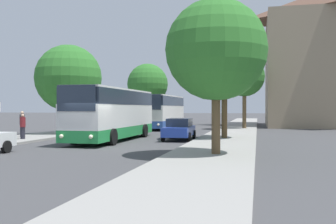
% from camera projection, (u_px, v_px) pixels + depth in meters
% --- Properties ---
extents(ground_plane, '(300.00, 300.00, 0.00)m').
position_uv_depth(ground_plane, '(92.00, 147.00, 22.09)').
color(ground_plane, '#424244').
rests_on(ground_plane, ground).
extents(sidewalk_right, '(4.00, 120.00, 0.15)m').
position_uv_depth(sidewalk_right, '(217.00, 149.00, 20.53)').
color(sidewalk_right, gray).
rests_on(sidewalk_right, ground_plane).
extents(bus_front, '(2.84, 11.26, 3.52)m').
position_uv_depth(bus_front, '(113.00, 113.00, 26.89)').
color(bus_front, '#238942').
rests_on(bus_front, ground_plane).
extents(bus_middle, '(2.91, 10.79, 3.54)m').
position_uv_depth(bus_middle, '(163.00, 111.00, 42.09)').
color(bus_middle, '#2D519E').
rests_on(bus_middle, ground_plane).
extents(parked_car_right_near, '(2.09, 4.62, 1.50)m').
position_uv_depth(parked_car_right_near, '(179.00, 129.00, 27.36)').
color(parked_car_right_near, '#233D9E').
rests_on(parked_car_right_near, ground_plane).
extents(pedestrian_waiting_near, '(0.36, 0.36, 1.85)m').
position_uv_depth(pedestrian_waiting_near, '(22.00, 124.00, 28.19)').
color(pedestrian_waiting_near, '#23232D').
rests_on(pedestrian_waiting_near, sidewalk_left).
extents(pedestrian_waiting_far, '(0.36, 0.36, 1.67)m').
position_uv_depth(pedestrian_waiting_far, '(23.00, 126.00, 26.34)').
color(pedestrian_waiting_far, '#23232D').
rests_on(pedestrian_waiting_far, sidewalk_left).
extents(tree_left_near, '(5.47, 5.47, 7.30)m').
position_uv_depth(tree_left_near, '(69.00, 78.00, 32.43)').
color(tree_left_near, brown).
rests_on(tree_left_near, sidewalk_left).
extents(tree_left_far, '(5.90, 5.90, 8.51)m').
position_uv_depth(tree_left_far, '(148.00, 84.00, 56.95)').
color(tree_left_far, '#47331E').
rests_on(tree_left_far, sidewalk_left).
extents(tree_right_near, '(4.61, 4.61, 7.02)m').
position_uv_depth(tree_right_near, '(216.00, 50.00, 17.74)').
color(tree_right_near, brown).
rests_on(tree_right_near, sidewalk_right).
extents(tree_right_mid, '(4.14, 4.14, 7.40)m').
position_uv_depth(tree_right_mid, '(244.00, 77.00, 40.33)').
color(tree_right_mid, brown).
rests_on(tree_right_mid, sidewalk_right).
extents(tree_right_far, '(4.99, 4.99, 7.70)m').
position_uv_depth(tree_right_far, '(224.00, 63.00, 27.19)').
color(tree_right_far, '#513D23').
rests_on(tree_right_far, sidewalk_right).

